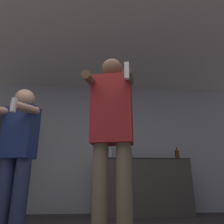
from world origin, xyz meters
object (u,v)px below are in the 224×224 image
Objects in this scene: bottle_short_whiskey at (177,155)px; person_man_side at (17,150)px; bottle_tall_gin at (111,154)px; person_woman_foreground at (112,131)px; bottle_amber_bourbon at (129,154)px.

bottle_short_whiskey is 3.05m from person_man_side.
bottle_tall_gin is 2.40m from person_woman_foreground.
bottle_tall_gin is 0.21× the size of person_man_side.
bottle_short_whiskey is at bearing 58.49° from person_woman_foreground.
person_man_side is at bearing -143.10° from bottle_short_whiskey.
person_man_side reaches higher than bottle_tall_gin.
bottle_tall_gin is at bearing 86.28° from person_woman_foreground.
person_woman_foreground is (-0.52, -2.40, -0.13)m from bottle_amber_bourbon.
person_man_side is at bearing -121.51° from bottle_tall_gin.
bottle_tall_gin is 0.37m from bottle_amber_bourbon.
bottle_short_whiskey is 0.94m from bottle_amber_bourbon.
bottle_amber_bourbon is (0.37, 0.00, -0.00)m from bottle_tall_gin.
person_woman_foreground is at bearing -30.60° from person_man_side.
bottle_short_whiskey is at bearing -0.00° from bottle_amber_bourbon.
bottle_short_whiskey is at bearing -0.00° from bottle_tall_gin.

